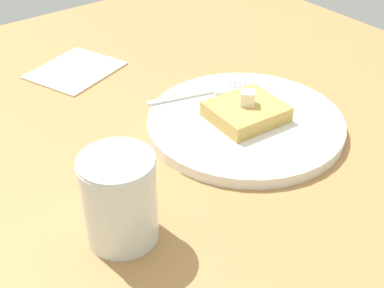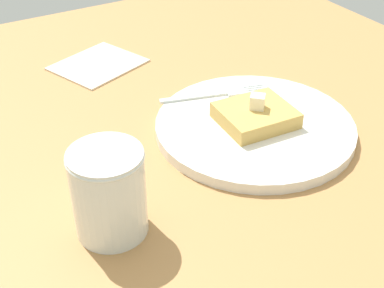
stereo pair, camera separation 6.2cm
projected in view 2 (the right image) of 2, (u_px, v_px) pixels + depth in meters
table_surface at (192, 134)px, 74.89cm from camera, size 100.71×100.71×2.74cm
plate at (255, 126)px, 72.52cm from camera, size 26.98×26.98×1.51cm
toast_slice_center at (256, 115)px, 71.54cm from camera, size 8.98×10.00×2.15cm
butter_pat_primary at (257, 102)px, 70.50cm from camera, size 2.57×2.58×1.92cm
fork at (220, 94)px, 78.20cm from camera, size 5.73×15.79×0.36cm
syrup_jar at (109, 195)px, 54.80cm from camera, size 7.88×7.88×9.99cm
napkin at (98, 65)px, 89.37cm from camera, size 15.45×16.53×0.30cm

